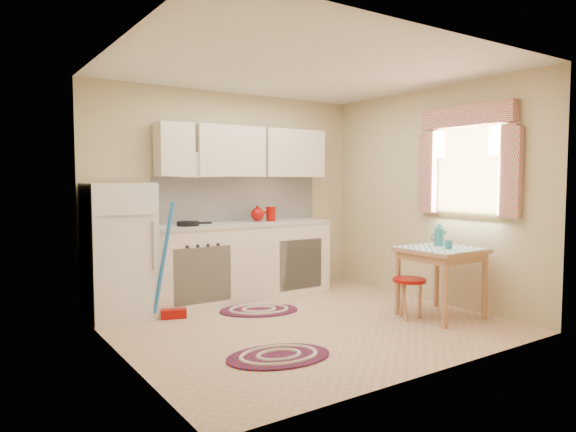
{
  "coord_description": "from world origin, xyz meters",
  "views": [
    {
      "loc": [
        -2.95,
        -4.08,
        1.43
      ],
      "look_at": [
        -0.04,
        0.25,
        1.06
      ],
      "focal_mm": 32.0,
      "sensor_mm": 36.0,
      "label": 1
    }
  ],
  "objects_px": {
    "base_cabinets": "(241,262)",
    "table": "(441,283)",
    "stool": "(409,299)",
    "fridge": "(119,251)"
  },
  "relations": [
    {
      "from": "fridge",
      "to": "stool",
      "type": "distance_m",
      "value": 3.03
    },
    {
      "from": "base_cabinets",
      "to": "stool",
      "type": "distance_m",
      "value": 2.04
    },
    {
      "from": "table",
      "to": "stool",
      "type": "relative_size",
      "value": 1.71
    },
    {
      "from": "fridge",
      "to": "stool",
      "type": "xyz_separation_m",
      "value": [
        2.46,
        -1.71,
        -0.49
      ]
    },
    {
      "from": "fridge",
      "to": "table",
      "type": "distance_m",
      "value": 3.36
    },
    {
      "from": "fridge",
      "to": "base_cabinets",
      "type": "xyz_separation_m",
      "value": [
        1.45,
        0.05,
        -0.26
      ]
    },
    {
      "from": "fridge",
      "to": "stool",
      "type": "bearing_deg",
      "value": -34.85
    },
    {
      "from": "base_cabinets",
      "to": "table",
      "type": "relative_size",
      "value": 3.12
    },
    {
      "from": "base_cabinets",
      "to": "stool",
      "type": "relative_size",
      "value": 5.36
    },
    {
      "from": "fridge",
      "to": "base_cabinets",
      "type": "height_order",
      "value": "fridge"
    }
  ]
}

